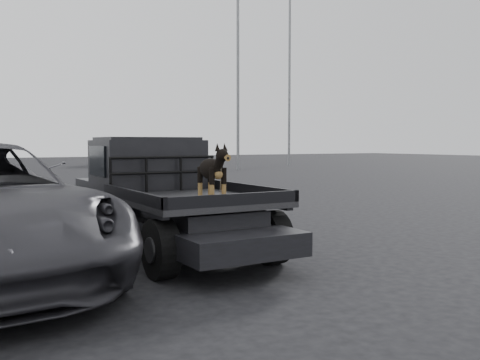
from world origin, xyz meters
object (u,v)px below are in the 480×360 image
flatbed_ute (169,221)px  distant_car_b (119,155)px  dog (212,173)px  floodlight_mid (238,60)px  floodlight_far (290,68)px

flatbed_ute → distant_car_b: (8.75, 30.32, 0.33)m
flatbed_ute → dog: bearing=-88.1°
floodlight_mid → floodlight_far: (6.87, 4.10, 0.53)m
flatbed_ute → floodlight_far: floodlight_far is taller
dog → floodlight_mid: size_ratio=0.06×
flatbed_ute → floodlight_mid: size_ratio=0.43×
floodlight_far → floodlight_mid: bearing=-149.2°
flatbed_ute → dog: size_ratio=7.30×
floodlight_mid → floodlight_far: 8.02m
distant_car_b → floodlight_far: bearing=-28.2°
distant_car_b → floodlight_far: size_ratio=0.40×
distant_car_b → floodlight_mid: floodlight_mid is taller
dog → floodlight_mid: 27.02m
floodlight_far → dog: bearing=-127.3°
dog → floodlight_mid: (13.56, 22.70, 5.54)m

